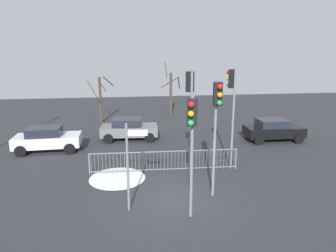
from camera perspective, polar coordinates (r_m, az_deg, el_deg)
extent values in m
plane|color=#2D2D33|center=(12.36, 1.19, -13.90)|extent=(60.00, 60.00, 0.00)
cylinder|color=slate|center=(10.33, 4.57, -6.25)|extent=(0.11, 0.11, 4.41)
cube|color=black|center=(9.73, 4.63, 2.63)|extent=(0.38, 0.32, 0.90)
sphere|color=red|center=(9.43, 4.47, 4.13)|extent=(0.20, 0.20, 0.20)
sphere|color=orange|center=(9.49, 4.43, 2.35)|extent=(0.20, 0.20, 0.20)
sphere|color=green|center=(9.55, 4.40, 0.58)|extent=(0.20, 0.20, 0.20)
cylinder|color=slate|center=(15.05, 12.37, 1.20)|extent=(0.11, 0.11, 5.10)
cube|color=black|center=(14.85, 12.25, 8.86)|extent=(0.39, 0.36, 0.90)
sphere|color=red|center=(14.98, 11.53, 10.09)|extent=(0.20, 0.20, 0.20)
sphere|color=orange|center=(15.00, 11.47, 8.94)|extent=(0.20, 0.20, 0.20)
sphere|color=green|center=(15.03, 11.42, 7.81)|extent=(0.20, 0.20, 0.20)
cylinder|color=slate|center=(11.95, 8.95, -2.63)|extent=(0.11, 0.11, 4.80)
cube|color=black|center=(11.42, 9.53, 6.08)|extent=(0.32, 0.22, 0.90)
sphere|color=red|center=(11.15, 9.98, 7.43)|extent=(0.20, 0.20, 0.20)
sphere|color=orange|center=(11.18, 9.91, 5.91)|extent=(0.20, 0.20, 0.20)
sphere|color=green|center=(11.22, 9.85, 4.39)|extent=(0.20, 0.20, 0.20)
cylinder|color=slate|center=(13.49, 4.45, -0.01)|extent=(0.11, 0.11, 5.07)
cube|color=black|center=(13.31, 4.25, 8.48)|extent=(0.37, 0.31, 0.90)
sphere|color=red|center=(13.50, 3.73, 9.84)|extent=(0.20, 0.20, 0.20)
sphere|color=orange|center=(13.53, 3.71, 8.57)|extent=(0.20, 0.20, 0.20)
sphere|color=green|center=(13.56, 3.69, 7.31)|extent=(0.20, 0.20, 0.20)
cylinder|color=slate|center=(11.00, -7.75, -8.03)|extent=(0.09, 0.09, 3.35)
cube|color=white|center=(10.55, -5.84, -1.32)|extent=(0.70, 0.09, 0.22)
cube|color=slate|center=(14.65, -0.72, -4.91)|extent=(7.31, 0.36, 0.04)
cube|color=slate|center=(14.97, -0.71, -8.29)|extent=(7.31, 0.36, 0.04)
cylinder|color=slate|center=(14.96, -14.56, -7.11)|extent=(0.02, 0.02, 1.05)
cylinder|color=slate|center=(14.93, -13.88, -7.10)|extent=(0.02, 0.02, 1.05)
cylinder|color=slate|center=(14.91, -13.19, -7.10)|extent=(0.02, 0.02, 1.05)
cylinder|color=slate|center=(14.88, -12.51, -7.09)|extent=(0.02, 0.02, 1.05)
cylinder|color=slate|center=(14.86, -11.82, -7.09)|extent=(0.02, 0.02, 1.05)
cylinder|color=slate|center=(14.84, -11.13, -7.08)|extent=(0.02, 0.02, 1.05)
cylinder|color=slate|center=(14.83, -10.44, -7.07)|extent=(0.02, 0.02, 1.05)
cylinder|color=slate|center=(14.81, -9.75, -7.06)|extent=(0.02, 0.02, 1.05)
cylinder|color=slate|center=(14.80, -9.05, -7.05)|extent=(0.02, 0.02, 1.05)
cylinder|color=slate|center=(14.79, -8.36, -7.04)|extent=(0.02, 0.02, 1.05)
cylinder|color=slate|center=(14.78, -7.66, -7.02)|extent=(0.02, 0.02, 1.05)
cylinder|color=slate|center=(14.78, -6.97, -7.01)|extent=(0.02, 0.02, 1.05)
cylinder|color=slate|center=(14.77, -6.27, -6.99)|extent=(0.02, 0.02, 1.05)
cylinder|color=slate|center=(14.77, -5.57, -6.98)|extent=(0.02, 0.02, 1.05)
cylinder|color=slate|center=(14.77, -4.88, -6.96)|extent=(0.02, 0.02, 1.05)
cylinder|color=slate|center=(14.78, -4.18, -6.94)|extent=(0.02, 0.02, 1.05)
cylinder|color=slate|center=(14.78, -3.48, -6.92)|extent=(0.02, 0.02, 1.05)
cylinder|color=slate|center=(14.79, -2.79, -6.90)|extent=(0.02, 0.02, 1.05)
cylinder|color=slate|center=(14.80, -2.09, -6.88)|extent=(0.02, 0.02, 1.05)
cylinder|color=slate|center=(14.81, -1.40, -6.86)|extent=(0.02, 0.02, 1.05)
cylinder|color=slate|center=(14.82, -0.71, -6.84)|extent=(0.02, 0.02, 1.05)
cylinder|color=slate|center=(14.84, -0.02, -6.81)|extent=(0.02, 0.02, 1.05)
cylinder|color=slate|center=(14.86, 0.67, -6.79)|extent=(0.02, 0.02, 1.05)
cylinder|color=slate|center=(14.88, 1.36, -6.76)|extent=(0.02, 0.02, 1.05)
cylinder|color=slate|center=(14.90, 2.04, -6.74)|extent=(0.02, 0.02, 1.05)
cylinder|color=slate|center=(14.93, 2.72, -6.71)|extent=(0.02, 0.02, 1.05)
cylinder|color=slate|center=(14.95, 3.41, -6.68)|extent=(0.02, 0.02, 1.05)
cylinder|color=slate|center=(14.98, 4.08, -6.65)|extent=(0.02, 0.02, 1.05)
cylinder|color=slate|center=(15.01, 4.76, -6.62)|extent=(0.02, 0.02, 1.05)
cylinder|color=slate|center=(15.04, 5.43, -6.59)|extent=(0.02, 0.02, 1.05)
cylinder|color=slate|center=(15.08, 6.10, -6.56)|extent=(0.02, 0.02, 1.05)
cylinder|color=slate|center=(15.11, 6.77, -6.53)|extent=(0.02, 0.02, 1.05)
cylinder|color=slate|center=(15.15, 7.43, -6.49)|extent=(0.02, 0.02, 1.05)
cylinder|color=slate|center=(15.19, 8.09, -6.46)|extent=(0.02, 0.02, 1.05)
cylinder|color=slate|center=(15.24, 8.74, -6.42)|extent=(0.02, 0.02, 1.05)
cylinder|color=slate|center=(15.28, 9.39, -6.39)|extent=(0.02, 0.02, 1.05)
cylinder|color=slate|center=(15.33, 10.04, -6.35)|extent=(0.02, 0.02, 1.05)
cylinder|color=slate|center=(15.38, 10.68, -6.32)|extent=(0.02, 0.02, 1.05)
cylinder|color=slate|center=(15.43, 11.32, -6.28)|extent=(0.02, 0.02, 1.05)
cylinder|color=slate|center=(15.48, 11.96, -6.24)|extent=(0.02, 0.02, 1.05)
cylinder|color=slate|center=(15.53, 12.59, -6.21)|extent=(0.02, 0.02, 1.05)
cylinder|color=slate|center=(14.97, -14.90, -7.11)|extent=(0.06, 0.06, 1.05)
cylinder|color=slate|center=(15.56, 12.90, -6.19)|extent=(0.06, 0.06, 1.05)
cube|color=slate|center=(20.45, -7.43, -0.80)|extent=(3.89, 1.92, 0.65)
cube|color=#1E232D|center=(20.33, -7.90, 0.69)|extent=(1.99, 1.61, 0.55)
cylinder|color=black|center=(21.34, -3.69, -1.01)|extent=(0.65, 0.26, 0.64)
cylinder|color=black|center=(19.70, -3.57, -2.26)|extent=(0.65, 0.26, 0.64)
cylinder|color=black|center=(21.46, -10.91, -1.15)|extent=(0.65, 0.26, 0.64)
cylinder|color=black|center=(19.83, -11.40, -2.40)|extent=(0.65, 0.26, 0.64)
cube|color=silver|center=(19.31, -22.06, -2.59)|extent=(3.84, 1.79, 0.65)
cube|color=#1E232D|center=(19.21, -22.64, -1.02)|extent=(1.94, 1.54, 0.55)
cylinder|color=black|center=(19.96, -17.69, -2.69)|extent=(0.65, 0.24, 0.64)
cylinder|color=black|center=(18.34, -18.38, -4.16)|extent=(0.65, 0.24, 0.64)
cylinder|color=black|center=(20.52, -25.17, -2.91)|extent=(0.65, 0.24, 0.64)
cylinder|color=black|center=(18.96, -26.49, -4.35)|extent=(0.65, 0.24, 0.64)
cube|color=black|center=(21.24, 19.62, -0.95)|extent=(3.86, 1.84, 0.65)
cube|color=#1E232D|center=(21.05, 19.37, 0.48)|extent=(1.95, 1.57, 0.55)
cylinder|color=black|center=(22.66, 21.71, -1.10)|extent=(0.65, 0.24, 0.64)
cylinder|color=black|center=(21.23, 23.81, -2.26)|extent=(0.65, 0.24, 0.64)
cylinder|color=black|center=(21.54, 15.34, -1.34)|extent=(0.65, 0.24, 0.64)
cylinder|color=black|center=(20.02, 17.09, -2.59)|extent=(0.65, 0.24, 0.64)
cylinder|color=#473828|center=(25.64, -12.84, 4.83)|extent=(0.21, 0.21, 3.85)
cylinder|color=#473828|center=(25.15, -14.33, 6.87)|extent=(0.94, 1.22, 1.37)
cylinder|color=#473828|center=(25.19, -12.56, 7.62)|extent=(0.66, 0.52, 1.06)
cylinder|color=#473828|center=(25.05, -11.39, 8.41)|extent=(0.79, 1.54, 0.93)
cylinder|color=#473828|center=(28.57, 0.54, 6.20)|extent=(0.26, 0.26, 4.00)
cylinder|color=#473828|center=(28.27, -0.40, 10.70)|extent=(0.15, 1.03, 1.50)
cylinder|color=#473828|center=(29.25, 0.28, 8.34)|extent=(1.66, 0.12, 1.00)
cylinder|color=#473828|center=(28.37, 2.10, 8.31)|extent=(0.52, 1.55, 1.32)
cylinder|color=white|center=(14.45, -9.70, -9.82)|extent=(2.63, 2.63, 0.01)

